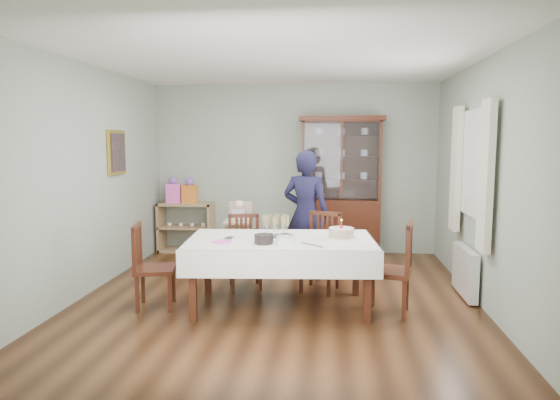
# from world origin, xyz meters

# --- Properties ---
(floor) EXTENTS (5.00, 5.00, 0.00)m
(floor) POSITION_xyz_m (0.00, 0.00, 0.00)
(floor) COLOR #593319
(floor) RESTS_ON ground
(room_shell) EXTENTS (5.00, 5.00, 5.00)m
(room_shell) POSITION_xyz_m (0.00, 0.53, 1.70)
(room_shell) COLOR #9EAA99
(room_shell) RESTS_ON floor
(dining_table) EXTENTS (2.08, 1.30, 0.76)m
(dining_table) POSITION_xyz_m (0.07, -0.30, 0.38)
(dining_table) COLOR #462011
(dining_table) RESTS_ON floor
(china_cabinet) EXTENTS (1.30, 0.48, 2.18)m
(china_cabinet) POSITION_xyz_m (0.75, 2.26, 1.12)
(china_cabinet) COLOR #462011
(china_cabinet) RESTS_ON floor
(sideboard) EXTENTS (0.90, 0.38, 0.80)m
(sideboard) POSITION_xyz_m (-1.75, 2.28, 0.40)
(sideboard) COLOR tan
(sideboard) RESTS_ON floor
(picture_frame) EXTENTS (0.04, 0.48, 0.58)m
(picture_frame) POSITION_xyz_m (-2.22, 0.80, 1.65)
(picture_frame) COLOR gold
(picture_frame) RESTS_ON room_shell
(window) EXTENTS (0.04, 1.02, 1.22)m
(window) POSITION_xyz_m (2.22, 0.30, 1.55)
(window) COLOR white
(window) RESTS_ON room_shell
(curtain_left) EXTENTS (0.07, 0.30, 1.55)m
(curtain_left) POSITION_xyz_m (2.16, -0.32, 1.45)
(curtain_left) COLOR silver
(curtain_left) RESTS_ON room_shell
(curtain_right) EXTENTS (0.07, 0.30, 1.55)m
(curtain_right) POSITION_xyz_m (2.16, 0.92, 1.45)
(curtain_right) COLOR silver
(curtain_right) RESTS_ON room_shell
(radiator) EXTENTS (0.10, 0.80, 0.55)m
(radiator) POSITION_xyz_m (2.16, 0.30, 0.30)
(radiator) COLOR white
(radiator) RESTS_ON floor
(chair_far_left) EXTENTS (0.49, 0.49, 0.89)m
(chair_far_left) POSITION_xyz_m (-0.44, 0.39, 0.27)
(chair_far_left) COLOR #462011
(chair_far_left) RESTS_ON floor
(chair_far_right) EXTENTS (0.53, 0.53, 0.94)m
(chair_far_right) POSITION_xyz_m (0.48, 0.37, 0.28)
(chair_far_right) COLOR #462011
(chair_far_right) RESTS_ON floor
(chair_end_left) EXTENTS (0.48, 0.48, 0.92)m
(chair_end_left) POSITION_xyz_m (-1.30, -0.44, 0.27)
(chair_end_left) COLOR #462011
(chair_end_left) RESTS_ON floor
(chair_end_right) EXTENTS (0.53, 0.53, 0.98)m
(chair_end_right) POSITION_xyz_m (1.23, -0.38, 0.29)
(chair_end_right) COLOR #462011
(chair_end_right) RESTS_ON floor
(woman) EXTENTS (0.70, 0.55, 1.69)m
(woman) POSITION_xyz_m (0.28, 0.92, 0.84)
(woman) COLOR black
(woman) RESTS_ON floor
(high_chair) EXTENTS (0.45, 0.45, 1.00)m
(high_chair) POSITION_xyz_m (-0.64, 1.11, 0.39)
(high_chair) COLOR black
(high_chair) RESTS_ON floor
(champagne_tray) EXTENTS (0.41, 0.41, 0.25)m
(champagne_tray) POSITION_xyz_m (0.01, -0.25, 0.84)
(champagne_tray) COLOR silver
(champagne_tray) RESTS_ON dining_table
(birthday_cake) EXTENTS (0.31, 0.31, 0.21)m
(birthday_cake) POSITION_xyz_m (0.72, -0.22, 0.82)
(birthday_cake) COLOR white
(birthday_cake) RESTS_ON dining_table
(plate_stack_dark) EXTENTS (0.23, 0.23, 0.09)m
(plate_stack_dark) POSITION_xyz_m (-0.08, -0.56, 0.81)
(plate_stack_dark) COLOR black
(plate_stack_dark) RESTS_ON dining_table
(plate_stack_white) EXTENTS (0.20, 0.20, 0.08)m
(plate_stack_white) POSITION_xyz_m (0.16, -0.60, 0.80)
(plate_stack_white) COLOR white
(plate_stack_white) RESTS_ON dining_table
(napkin_stack) EXTENTS (0.19, 0.19, 0.02)m
(napkin_stack) POSITION_xyz_m (-0.52, -0.57, 0.77)
(napkin_stack) COLOR #FD5DCE
(napkin_stack) RESTS_ON dining_table
(cutlery) EXTENTS (0.13, 0.17, 0.01)m
(cutlery) POSITION_xyz_m (-0.52, -0.34, 0.77)
(cutlery) COLOR silver
(cutlery) RESTS_ON dining_table
(cake_knife) EXTENTS (0.24, 0.23, 0.01)m
(cake_knife) POSITION_xyz_m (0.42, -0.62, 0.77)
(cake_knife) COLOR silver
(cake_knife) RESTS_ON dining_table
(gift_bag_pink) EXTENTS (0.25, 0.19, 0.43)m
(gift_bag_pink) POSITION_xyz_m (-1.94, 2.26, 0.99)
(gift_bag_pink) COLOR #FD5DCE
(gift_bag_pink) RESTS_ON sideboard
(gift_bag_orange) EXTENTS (0.23, 0.17, 0.41)m
(gift_bag_orange) POSITION_xyz_m (-1.67, 2.26, 0.98)
(gift_bag_orange) COLOR orange
(gift_bag_orange) RESTS_ON sideboard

